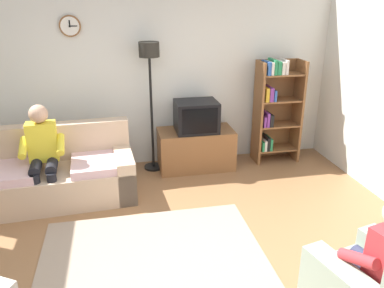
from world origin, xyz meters
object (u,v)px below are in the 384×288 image
Objects in this scene: floor_lamp at (150,72)px; person_on_couch at (43,151)px; bookshelf at (274,107)px; tv at (196,116)px; person_in_right_armchair at (379,256)px; couch at (56,176)px; tv_stand at (196,149)px.

floor_lamp reaches higher than person_on_couch.
person_on_couch is at bearing -166.87° from bookshelf.
tv is 2.12m from person_on_couch.
person_in_right_armchair is at bearing -98.78° from bookshelf.
tv_stand is (1.91, 0.57, -0.02)m from couch.
tv_stand is at bearing 18.79° from person_on_couch.
person_in_right_armchair is (0.74, -3.08, -0.21)m from tv.
floor_lamp is 3.59m from person_in_right_armchair.
floor_lamp is (1.29, 0.67, 1.14)m from couch.
couch is 3.25× the size of tv.
tv is 0.38× the size of bookshelf.
bookshelf reaches higher than couch.
couch is 1.23× the size of bookshelf.
tv is 0.48× the size of person_on_couch.
person_in_right_armchair is (0.74, -3.11, 0.31)m from tv_stand.
tv_stand is 0.89× the size of person_on_couch.
bookshelf is at bearing -0.84° from floor_lamp.
couch reaches higher than tv_stand.
person_on_couch is 1.11× the size of person_in_right_armchair.
bookshelf is 3.33m from person_on_couch.
person_in_right_armchair reaches higher than couch.
person_in_right_armchair is at bearing -76.53° from tv.
floor_lamp is at bearing 29.55° from person_on_couch.
tv_stand is at bearing -8.96° from floor_lamp.
floor_lamp reaches higher than tv.
couch is at bearing -152.37° from floor_lamp.
person_in_right_armchair is (-0.49, -3.18, -0.24)m from bookshelf.
couch is 1.77× the size of tv_stand.
tv_stand is at bearing 103.37° from person_in_right_armchair.
tv_stand is 0.70× the size of bookshelf.
bookshelf is 1.41× the size of person_in_right_armchair.
tv reaches higher than couch.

